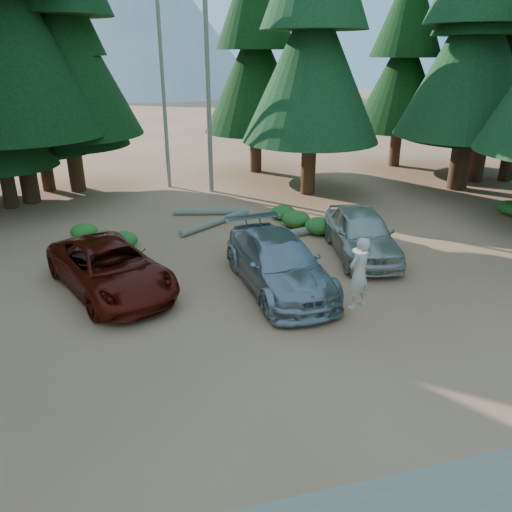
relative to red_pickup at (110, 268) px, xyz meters
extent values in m
plane|color=#996541|center=(4.12, -3.84, -0.73)|extent=(160.00, 160.00, 0.00)
cylinder|color=#706C5A|center=(4.92, 10.66, 5.27)|extent=(0.24, 0.24, 12.00)
cylinder|color=#706C5A|center=(2.92, 12.16, 4.27)|extent=(0.20, 0.20, 10.00)
cone|color=#9B9FA4|center=(4.12, 81.16, 13.27)|extent=(44.00, 44.00, 28.00)
cone|color=#9B9FA4|center=(-3.88, 91.16, 9.27)|extent=(36.00, 36.00, 20.00)
imported|color=#5C1107|center=(0.00, 0.00, 0.00)|extent=(4.27, 5.82, 1.47)
imported|color=#989CA0|center=(4.92, -1.03, 0.06)|extent=(2.56, 5.58, 1.58)
imported|color=beige|center=(8.49, 0.70, 0.09)|extent=(2.81, 5.09, 1.64)
imported|color=beige|center=(6.15, -3.84, 0.79)|extent=(0.83, 0.70, 1.92)
cylinder|color=white|center=(6.15, -3.79, 1.39)|extent=(0.36, 0.36, 0.04)
cylinder|color=#706C5A|center=(4.14, 5.21, -0.60)|extent=(3.35, 2.49, 0.28)
cylinder|color=#706C5A|center=(4.19, 6.66, -0.60)|extent=(3.29, 1.07, 0.27)
cylinder|color=#706C5A|center=(7.34, 3.16, -0.57)|extent=(4.95, 1.48, 0.32)
ellipsoid|color=#25671E|center=(-1.06, 4.99, -0.46)|extent=(1.02, 1.02, 0.56)
ellipsoid|color=#25671E|center=(0.35, 3.53, -0.43)|extent=(1.12, 1.12, 0.62)
ellipsoid|color=#25671E|center=(-0.29, 4.09, -0.48)|extent=(0.94, 0.94, 0.51)
ellipsoid|color=#25671E|center=(7.11, 5.34, -0.45)|extent=(1.05, 1.05, 0.58)
ellipsoid|color=#25671E|center=(7.30, 4.21, -0.42)|extent=(1.16, 1.16, 0.64)
ellipsoid|color=#25671E|center=(7.91, 3.16, -0.41)|extent=(1.17, 1.17, 0.64)
ellipsoid|color=#25671E|center=(17.00, 3.32, -0.42)|extent=(1.13, 1.13, 0.62)
camera|label=1|loc=(0.72, -14.23, 5.97)|focal=35.00mm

